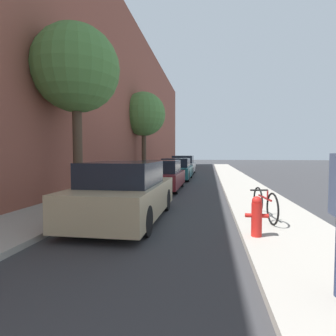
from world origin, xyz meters
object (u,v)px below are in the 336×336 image
at_px(parked_car_teal, 177,169).
at_px(bicycle, 265,204).
at_px(street_tree_far, 144,115).
at_px(parked_car_champagne, 125,193).
at_px(street_tree_near, 76,70).
at_px(fire_hydrant, 257,216).
at_px(parked_car_silver, 183,165).
at_px(parked_car_maroon, 160,176).

height_order(parked_car_teal, bicycle, parked_car_teal).
bearing_deg(street_tree_far, parked_car_champagne, -78.34).
relative_size(street_tree_near, fire_hydrant, 7.42).
distance_m(parked_car_champagne, fire_hydrant, 3.22).
height_order(parked_car_teal, street_tree_far, street_tree_far).
bearing_deg(parked_car_silver, street_tree_near, -98.10).
bearing_deg(parked_car_silver, parked_car_teal, -89.13).
xyz_separation_m(parked_car_champagne, street_tree_far, (-2.49, 12.08, 3.70)).
xyz_separation_m(parked_car_teal, parked_car_silver, (-0.08, 5.20, 0.05)).
bearing_deg(parked_car_teal, street_tree_far, 151.39).
relative_size(parked_car_champagne, parked_car_teal, 0.93).
bearing_deg(parked_car_champagne, parked_car_teal, 90.07).
xyz_separation_m(parked_car_teal, bicycle, (3.37, -10.60, -0.17)).
height_order(parked_car_maroon, parked_car_teal, parked_car_teal).
xyz_separation_m(parked_car_maroon, street_tree_near, (-1.95, -4.06, 3.66)).
height_order(parked_car_champagne, bicycle, parked_car_champagne).
relative_size(parked_car_maroon, parked_car_teal, 0.89).
bearing_deg(parked_car_teal, parked_car_silver, 90.87).
bearing_deg(street_tree_near, parked_car_teal, 76.87).
relative_size(parked_car_champagne, parked_car_silver, 0.96).
distance_m(parked_car_silver, street_tree_far, 5.85).
relative_size(parked_car_silver, bicycle, 2.49).
relative_size(parked_car_maroon, parked_car_silver, 0.93).
height_order(parked_car_silver, street_tree_far, street_tree_far).
xyz_separation_m(parked_car_champagne, parked_car_silver, (-0.09, 15.93, 0.02)).
xyz_separation_m(street_tree_near, street_tree_far, (-0.38, 10.37, 0.08)).
xyz_separation_m(parked_car_maroon, fire_hydrant, (3.12, -7.04, -0.14)).
xyz_separation_m(parked_car_maroon, parked_car_silver, (0.08, 10.17, 0.05)).
bearing_deg(fire_hydrant, parked_car_champagne, 156.59).
distance_m(parked_car_maroon, street_tree_near, 5.80).
distance_m(parked_car_maroon, bicycle, 6.66).
bearing_deg(fire_hydrant, street_tree_near, 149.49).
height_order(parked_car_champagne, parked_car_teal, parked_car_champagne).
xyz_separation_m(parked_car_silver, street_tree_far, (-2.40, -3.85, 3.68)).
height_order(parked_car_champagne, street_tree_far, street_tree_far).
bearing_deg(parked_car_maroon, parked_car_teal, 88.19).
bearing_deg(parked_car_silver, parked_car_maroon, -90.44).
bearing_deg(fire_hydrant, parked_car_maroon, 113.90).
xyz_separation_m(parked_car_teal, street_tree_far, (-2.48, 1.35, 3.73)).
height_order(parked_car_maroon, parked_car_silver, parked_car_silver).
distance_m(parked_car_teal, street_tree_far, 4.68).
xyz_separation_m(parked_car_champagne, fire_hydrant, (2.95, -1.28, -0.18)).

